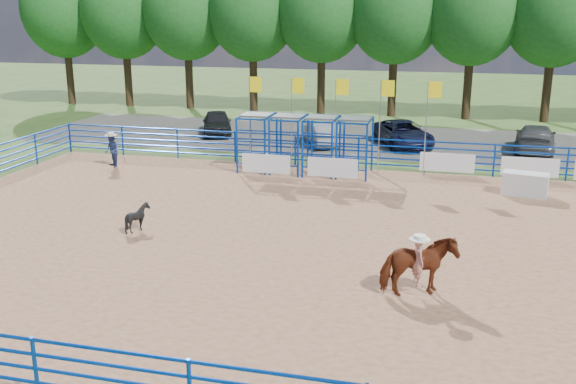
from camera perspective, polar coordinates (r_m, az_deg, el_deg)
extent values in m
plane|color=#415F26|center=(20.53, 2.21, -4.44)|extent=(120.00, 120.00, 0.00)
cube|color=#A07150|center=(20.53, 2.21, -4.41)|extent=(30.00, 20.00, 0.02)
cube|color=#67645C|center=(36.76, 7.80, 4.57)|extent=(40.00, 10.00, 0.01)
cube|color=silver|center=(27.09, 20.33, 0.67)|extent=(1.83, 1.10, 0.91)
imported|color=maroon|center=(16.81, 11.48, -6.49)|extent=(2.08, 1.56, 1.60)
imported|color=#A92F18|center=(16.54, 11.63, -4.07)|extent=(0.46, 0.54, 1.25)
cylinder|color=white|center=(16.33, 11.75, -1.92)|extent=(0.54, 0.54, 0.12)
imported|color=black|center=(21.89, -13.21, -2.21)|extent=(1.08, 1.04, 0.93)
imported|color=navy|center=(31.11, -15.38, 3.56)|extent=(0.94, 0.93, 1.53)
cylinder|color=tan|center=(30.97, -15.48, 4.94)|extent=(0.56, 0.56, 0.11)
imported|color=black|center=(38.34, -6.34, 6.15)|extent=(3.00, 4.38, 1.39)
imported|color=gray|center=(35.14, 3.01, 5.26)|extent=(2.88, 4.13, 1.29)
imported|color=#161837|center=(35.33, 10.18, 5.14)|extent=(4.01, 5.35, 1.35)
imported|color=#535355|center=(35.71, 21.13, 4.47)|extent=(2.52, 5.03, 1.40)
cube|color=white|center=(28.49, -1.98, 2.53)|extent=(2.20, 0.04, 0.85)
cube|color=white|center=(27.82, 3.97, 2.18)|extent=(2.20, 0.04, 0.85)
cube|color=white|center=(29.54, 13.96, 2.55)|extent=(2.40, 0.04, 0.85)
cube|color=white|center=(29.75, 20.70, 2.08)|extent=(2.40, 0.04, 0.85)
cylinder|color=#3F2B19|center=(53.59, -18.84, 10.00)|extent=(0.56, 0.56, 4.80)
ellipsoid|color=#1A521B|center=(53.39, -19.35, 15.50)|extent=(6.40, 6.40, 7.36)
cylinder|color=#3F2B19|center=(51.06, -14.04, 10.12)|extent=(0.56, 0.56, 4.80)
ellipsoid|color=#1A521B|center=(50.85, -14.44, 15.90)|extent=(6.40, 6.40, 7.36)
cylinder|color=#3F2B19|center=(48.92, -8.78, 10.17)|extent=(0.56, 0.56, 4.80)
ellipsoid|color=#1A521B|center=(48.69, -9.05, 16.21)|extent=(6.40, 6.40, 7.36)
cylinder|color=#3F2B19|center=(47.20, -3.09, 10.12)|extent=(0.56, 0.56, 4.80)
ellipsoid|color=#1A521B|center=(46.97, -3.19, 16.40)|extent=(6.40, 6.40, 7.36)
cylinder|color=#3F2B19|center=(45.97, 2.97, 9.97)|extent=(0.56, 0.56, 4.80)
ellipsoid|color=#1A521B|center=(45.73, 3.06, 16.41)|extent=(6.40, 6.40, 7.36)
cylinder|color=#3F2B19|center=(45.26, 9.27, 9.69)|extent=(0.56, 0.56, 4.80)
ellipsoid|color=#1A521B|center=(45.02, 9.57, 16.23)|extent=(6.40, 6.40, 7.36)
cylinder|color=#3F2B19|center=(45.10, 15.69, 9.30)|extent=(0.56, 0.56, 4.80)
ellipsoid|color=#1A521B|center=(44.85, 16.19, 15.85)|extent=(6.40, 6.40, 7.36)
cylinder|color=#3F2B19|center=(45.49, 22.05, 8.79)|extent=(0.56, 0.56, 4.80)
ellipsoid|color=#1A521B|center=(45.25, 22.75, 15.26)|extent=(6.40, 6.40, 7.36)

